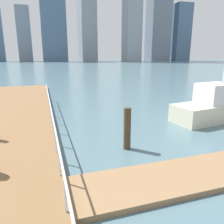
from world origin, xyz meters
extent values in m
plane|color=slate|center=(0.00, 20.00, 0.00)|extent=(300.00, 300.00, 0.00)
cylinder|color=white|center=(-3.15, 7.08, 0.93)|extent=(0.06, 0.06, 1.05)
cylinder|color=white|center=(-3.15, 8.76, 0.93)|extent=(0.06, 0.06, 1.05)
cylinder|color=white|center=(-3.15, 10.44, 0.93)|extent=(0.06, 0.06, 1.05)
cylinder|color=white|center=(-3.15, 12.12, 0.93)|extent=(0.06, 0.06, 1.05)
cylinder|color=white|center=(-3.15, 13.80, 0.93)|extent=(0.06, 0.06, 1.05)
cylinder|color=white|center=(-3.15, 15.48, 0.93)|extent=(0.06, 0.06, 1.05)
cylinder|color=white|center=(-3.15, 17.17, 0.93)|extent=(0.06, 0.06, 1.05)
cylinder|color=white|center=(-3.15, 18.85, 0.93)|extent=(0.06, 0.06, 1.05)
cylinder|color=white|center=(-3.15, 20.53, 0.93)|extent=(0.06, 0.06, 1.05)
cylinder|color=white|center=(-3.15, 22.21, 0.93)|extent=(0.06, 0.06, 1.05)
cylinder|color=white|center=(-3.15, 9.60, 1.45)|extent=(0.06, 25.23, 0.06)
cylinder|color=#473826|center=(-0.16, 10.78, 0.91)|extent=(0.31, 0.31, 1.83)
cube|color=beige|center=(7.14, 13.32, 0.54)|extent=(6.79, 2.85, 1.07)
cube|color=white|center=(6.57, 13.24, 1.67)|extent=(2.30, 1.85, 1.20)
cube|color=gray|center=(-11.05, 140.24, 14.46)|extent=(7.16, 11.21, 28.91)
cube|color=slate|center=(4.50, 130.48, 19.79)|extent=(13.07, 7.53, 39.59)
cube|color=slate|center=(63.35, 123.75, 21.16)|extent=(12.92, 9.63, 42.33)
cube|color=slate|center=(78.64, 125.66, 16.37)|extent=(9.96, 13.47, 32.74)
camera|label=1|loc=(-3.44, 2.59, 3.98)|focal=35.09mm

